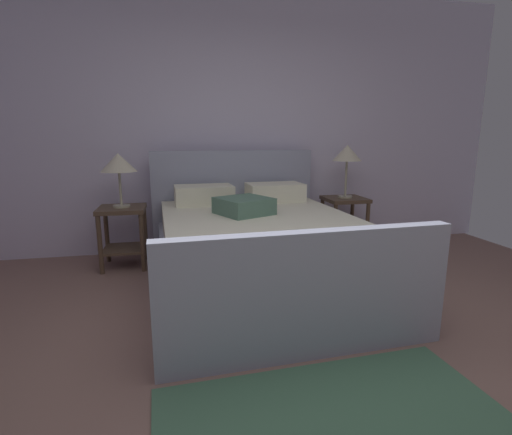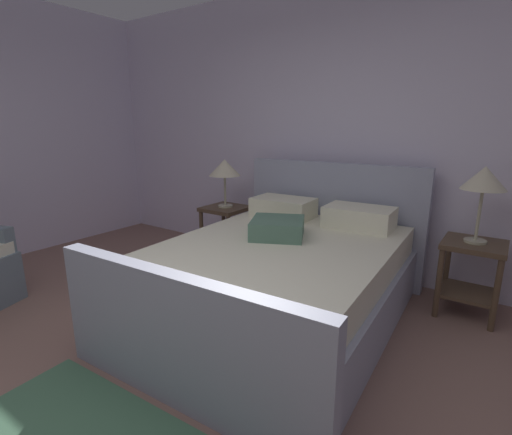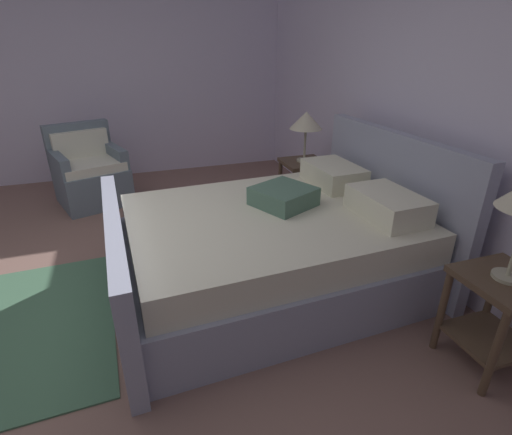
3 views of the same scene
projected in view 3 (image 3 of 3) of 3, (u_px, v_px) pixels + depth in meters
ground_plane at (92, 312)px, 2.81m from camera, size 6.35×5.23×0.02m
wall_back at (433, 92)px, 2.98m from camera, size 6.47×0.12×2.82m
wall_side_left at (85, 71)px, 5.00m from camera, size 0.12×5.35×2.82m
bed at (275, 244)px, 3.00m from camera, size 1.85×2.35×1.12m
nightstand_right at (497, 307)px, 2.20m from camera, size 0.44×0.44×0.60m
nightstand_left at (303, 179)px, 4.22m from camera, size 0.44×0.44×0.60m
table_lamp_left at (306, 122)px, 3.96m from camera, size 0.34×0.34×0.52m
armchair at (90, 174)px, 4.55m from camera, size 0.92×0.92×0.90m
area_rug at (35, 327)px, 2.64m from camera, size 1.66×1.08×0.01m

